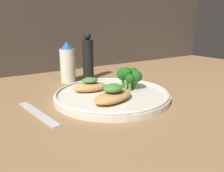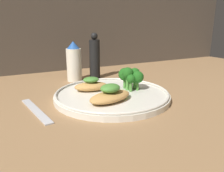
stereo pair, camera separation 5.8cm
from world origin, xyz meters
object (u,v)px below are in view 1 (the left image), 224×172
at_px(sauce_bottle, 68,63).
at_px(pepper_grinder, 88,58).
at_px(plate, 112,95).
at_px(broccoli_bunch, 129,75).

distance_m(sauce_bottle, pepper_grinder, 0.08).
relative_size(sauce_bottle, pepper_grinder, 0.84).
xyz_separation_m(plate, broccoli_bunch, (0.06, 0.01, 0.04)).
bearing_deg(plate, broccoli_bunch, 8.06).
relative_size(plate, pepper_grinder, 1.87).
distance_m(broccoli_bunch, pepper_grinder, 0.22).
xyz_separation_m(broccoli_bunch, sauce_bottle, (-0.09, 0.22, 0.01)).
relative_size(broccoli_bunch, sauce_bottle, 0.49).
bearing_deg(sauce_bottle, plate, -82.83).
height_order(plate, sauce_bottle, sauce_bottle).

